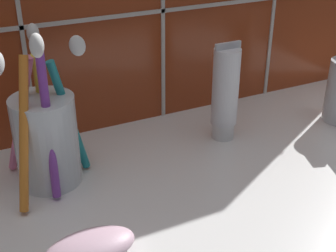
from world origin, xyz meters
The scene contains 4 objects.
sink_counter centered at (0.00, 0.00, 1.00)cm, with size 70.83×39.86×2.00cm, color white.
toothbrush_cup centered at (-16.50, 10.15, 7.72)cm, with size 10.83×12.20×17.90cm.
toothpaste_tube centered at (5.87, 10.16, 8.24)cm, with size 3.47×3.31×12.67cm.
soap_bar centered at (-16.31, -3.37, 3.04)cm, with size 8.17×4.57×2.08cm, color #DBB2C6.
Camera 1 is at (-24.09, -34.40, 31.20)cm, focal length 50.00 mm.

